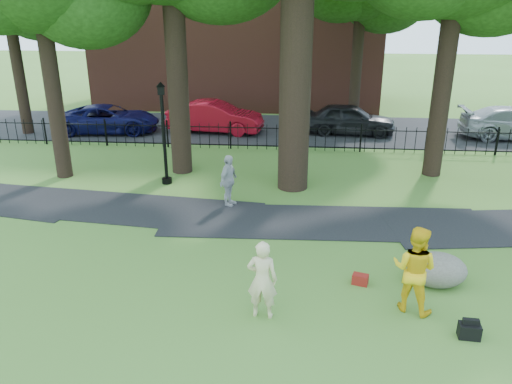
# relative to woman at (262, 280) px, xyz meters

# --- Properties ---
(ground) EXTENTS (120.00, 120.00, 0.00)m
(ground) POSITION_rel_woman_xyz_m (0.50, 1.20, -0.91)
(ground) COLOR #486F27
(ground) RESTS_ON ground
(footpath) EXTENTS (36.07, 3.85, 0.03)m
(footpath) POSITION_rel_woman_xyz_m (1.50, 5.10, -0.91)
(footpath) COLOR black
(footpath) RESTS_ON ground
(street) EXTENTS (80.00, 7.00, 0.02)m
(street) POSITION_rel_woman_xyz_m (0.50, 17.20, -0.91)
(street) COLOR black
(street) RESTS_ON ground
(iron_fence) EXTENTS (44.00, 0.04, 1.20)m
(iron_fence) POSITION_rel_woman_xyz_m (0.50, 13.20, -0.31)
(iron_fence) COLOR black
(iron_fence) RESTS_ON ground
(brick_building) EXTENTS (18.00, 8.00, 12.00)m
(brick_building) POSITION_rel_woman_xyz_m (-3.50, 25.20, 5.09)
(brick_building) COLOR brown
(brick_building) RESTS_ON ground
(woman) EXTENTS (0.69, 0.49, 1.81)m
(woman) POSITION_rel_woman_xyz_m (0.00, 0.00, 0.00)
(woman) COLOR beige
(woman) RESTS_ON ground
(man) EXTENTS (1.22, 1.13, 2.01)m
(man) POSITION_rel_woman_xyz_m (3.28, 0.56, 0.10)
(man) COLOR yellow
(man) RESTS_ON ground
(pedestrian) EXTENTS (0.76, 1.12, 1.76)m
(pedestrian) POSITION_rel_woman_xyz_m (-1.61, 6.25, -0.02)
(pedestrian) COLOR #A2A3A7
(pedestrian) RESTS_ON ground
(boulder) EXTENTS (1.69, 1.45, 0.84)m
(boulder) POSITION_rel_woman_xyz_m (4.13, 1.75, -0.49)
(boulder) COLOR #6D675B
(boulder) RESTS_ON ground
(lamppost) EXTENTS (0.38, 0.38, 3.81)m
(lamppost) POSITION_rel_woman_xyz_m (-4.26, 8.23, 0.96)
(lamppost) COLOR black
(lamppost) RESTS_ON ground
(backpack) EXTENTS (0.45, 0.30, 0.32)m
(backpack) POSITION_rel_woman_xyz_m (4.28, -0.39, -0.75)
(backpack) COLOR black
(backpack) RESTS_ON ground
(red_bag) EXTENTS (0.43, 0.34, 0.26)m
(red_bag) POSITION_rel_woman_xyz_m (2.28, 1.52, -0.78)
(red_bag) COLOR maroon
(red_bag) RESTS_ON ground
(red_sedan) EXTENTS (5.12, 2.28, 1.63)m
(red_sedan) POSITION_rel_woman_xyz_m (-3.73, 16.27, -0.09)
(red_sedan) COLOR maroon
(red_sedan) RESTS_ON ground
(navy_van) EXTENTS (5.40, 2.92, 1.44)m
(navy_van) POSITION_rel_woman_xyz_m (-9.29, 15.75, -0.19)
(navy_van) COLOR #0C0D3E
(navy_van) RESTS_ON ground
(grey_car) EXTENTS (4.76, 2.20, 1.58)m
(grey_car) POSITION_rel_woman_xyz_m (3.27, 16.52, -0.12)
(grey_car) COLOR black
(grey_car) RESTS_ON ground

